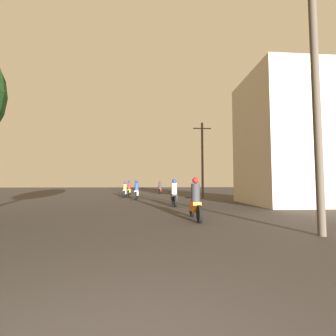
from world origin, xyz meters
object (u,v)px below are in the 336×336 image
Objects in this scene: motorcycle_white at (137,192)px; motorcycle_silver at (125,191)px; utility_pole_near at (316,92)px; motorcycle_orange at (195,203)px; utility_pole_far at (202,158)px; building_right_near at (285,140)px; motorcycle_red at (160,189)px; motorcycle_yellow at (129,189)px; motorcycle_black at (174,195)px.

motorcycle_white reaches higher than motorcycle_silver.
motorcycle_silver is at bearing 114.04° from utility_pole_near.
utility_pole_far is (2.86, 11.17, 2.87)m from motorcycle_orange.
motorcycle_silver is 13.63m from building_right_near.
utility_pole_near reaches higher than motorcycle_red.
utility_pole_near is (6.78, -18.62, 3.19)m from motorcycle_yellow.
motorcycle_silver is 0.29× the size of utility_pole_far.
motorcycle_orange is at bearing -92.12° from motorcycle_black.
building_right_near is at bearing -55.12° from utility_pole_far.
utility_pole_near is (3.39, -21.57, 3.20)m from motorcycle_red.
utility_pole_near reaches higher than motorcycle_silver.
utility_pole_far reaches higher than motorcycle_yellow.
motorcycle_red reaches higher than motorcycle_silver.
building_right_near is at bearing -27.57° from motorcycle_white.
motorcycle_red is (3.39, 2.95, -0.00)m from motorcycle_yellow.
motorcycle_orange is 16.39m from motorcycle_yellow.
motorcycle_silver is (-4.06, 12.61, -0.04)m from motorcycle_orange.
motorcycle_orange is 13.25m from motorcycle_silver.
utility_pole_far reaches higher than motorcycle_black.
motorcycle_orange is 5.04m from utility_pole_near.
building_right_near is at bearing -47.73° from motorcycle_yellow.
motorcycle_orange is at bearing -79.60° from motorcycle_yellow.
motorcycle_black is 0.24× the size of building_right_near.
utility_pole_near is at bearing -41.00° from motorcycle_orange.
building_right_near is at bearing -28.72° from motorcycle_silver.
motorcycle_orange is 0.25× the size of building_right_near.
motorcycle_red is at bearing 119.16° from building_right_near.
motorcycle_orange is 0.97× the size of motorcycle_yellow.
motorcycle_yellow is at bearing -130.34° from motorcycle_red.
motorcycle_black reaches higher than motorcycle_silver.
building_right_near reaches higher than motorcycle_silver.
motorcycle_black is 7.56m from utility_pole_far.
motorcycle_orange is 0.28× the size of utility_pole_near.
motorcycle_orange reaches higher than motorcycle_white.
motorcycle_yellow reaches higher than motorcycle_silver.
motorcycle_silver is at bearing -110.33° from motorcycle_red.
motorcycle_white is 1.01× the size of motorcycle_yellow.
building_right_near is 1.23× the size of utility_pole_far.
utility_pole_far is at bearing -57.01° from motorcycle_red.
motorcycle_orange is at bearing -104.36° from utility_pole_far.
motorcycle_yellow is at bearing 103.06° from motorcycle_black.
utility_pole_near is (2.78, -2.73, 3.19)m from motorcycle_orange.
building_right_near reaches higher than motorcycle_orange.
motorcycle_orange is 0.95× the size of motorcycle_white.
motorcycle_silver is 7.13m from motorcycle_red.
building_right_near reaches higher than motorcycle_black.
motorcycle_white is at bearing -168.22° from utility_pole_far.
motorcycle_black is 8.04m from building_right_near.
building_right_near reaches higher than motorcycle_yellow.
motorcycle_orange reaches higher than motorcycle_silver.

